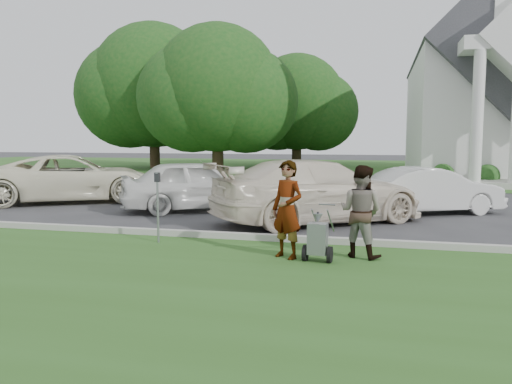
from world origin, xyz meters
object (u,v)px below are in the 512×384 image
at_px(striping_cart, 318,240).
at_px(tree_left, 217,94).
at_px(tree_back, 297,107).
at_px(car_b, 197,185).
at_px(car_d, 430,191).
at_px(person_left, 287,210).
at_px(parking_meter_near, 158,198).
at_px(person_right, 361,212).
at_px(church, 494,76).
at_px(tree_far, 153,91).
at_px(car_a, 74,178).
at_px(car_c, 318,191).

bearing_deg(striping_cart, tree_left, 117.32).
distance_m(tree_left, tree_back, 8.95).
relative_size(car_b, car_d, 1.11).
distance_m(person_left, parking_meter_near, 2.97).
relative_size(tree_back, person_right, 5.64).
xyz_separation_m(tree_back, parking_meter_near, (2.05, -30.18, -3.77)).
xyz_separation_m(person_right, car_d, (1.77, 6.06, -0.17)).
relative_size(church, person_left, 13.43).
height_order(person_right, car_d, person_right).
relative_size(tree_left, car_d, 2.56).
relative_size(tree_left, person_left, 5.92).
relative_size(tree_far, person_left, 6.49).
bearing_deg(tree_left, tree_back, 63.43).
height_order(parking_meter_near, car_d, parking_meter_near).
relative_size(person_right, car_d, 0.41).
relative_size(tree_left, car_a, 1.80).
bearing_deg(car_d, car_c, 101.34).
distance_m(person_left, car_a, 10.87).
bearing_deg(tree_far, tree_left, -26.56).
distance_m(tree_far, car_c, 26.88).
bearing_deg(car_d, car_b, 71.85).
distance_m(tree_left, parking_meter_near, 23.37).
distance_m(parking_meter_near, car_b, 4.82).
distance_m(church, parking_meter_near, 26.24).
xyz_separation_m(church, tree_far, (-23.01, 1.87, -0.25)).
bearing_deg(car_d, car_a, 63.34).
bearing_deg(car_d, tree_back, -8.64).
bearing_deg(church, striping_cart, -107.25).
distance_m(car_b, car_c, 4.08).
xyz_separation_m(church, tree_back, (-13.01, 6.87, -1.21)).
bearing_deg(striping_cart, person_right, 41.61).
bearing_deg(striping_cart, car_c, 101.75).
height_order(car_b, car_c, car_c).
distance_m(tree_left, car_d, 20.81).
bearing_deg(person_right, car_c, -49.67).
bearing_deg(car_d, person_left, 127.79).
distance_m(church, car_a, 24.87).
height_order(striping_cart, car_b, car_b).
distance_m(person_left, car_b, 6.61).
xyz_separation_m(tree_back, car_b, (1.14, -25.46, -3.94)).
bearing_deg(car_b, car_d, -113.16).
distance_m(striping_cart, parking_meter_near, 3.60).
xyz_separation_m(person_right, car_a, (-10.07, 6.03, -0.03)).
height_order(church, person_left, church).
bearing_deg(car_a, tree_left, -30.03).
bearing_deg(tree_back, striping_cart, -79.91).
xyz_separation_m(church, striping_cart, (-7.49, -24.13, -5.53)).
bearing_deg(car_c, person_right, 161.37).
distance_m(tree_far, tree_back, 11.22).
distance_m(tree_back, car_c, 27.51).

